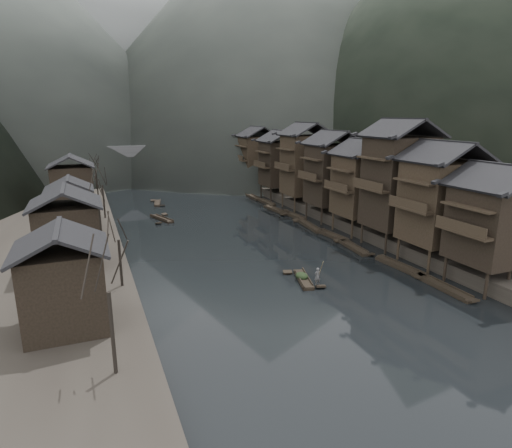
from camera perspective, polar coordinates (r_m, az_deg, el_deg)
water at (r=43.47m, az=4.87°, el=-7.57°), size 300.00×300.00×0.00m
right_bank at (r=94.03m, az=13.10°, el=4.70°), size 40.00×200.00×1.80m
stilt_houses at (r=66.22m, az=10.95°, el=7.72°), size 9.00×67.60×16.01m
left_houses at (r=57.04m, az=-23.65°, el=2.53°), size 8.10×53.20×8.73m
bare_trees at (r=59.06m, az=-20.30°, el=4.06°), size 3.80×73.78×7.59m
moored_sampans at (r=71.31m, az=4.00°, el=1.43°), size 2.94×73.07×0.47m
midriver_boats at (r=75.06m, az=-12.74°, el=1.76°), size 3.86×18.71×0.45m
stone_bridge at (r=110.00m, az=-12.29°, el=8.34°), size 40.00×6.00×9.00m
hills at (r=212.60m, az=-16.58°, el=25.31°), size 320.00×380.00×133.37m
hero_sampan at (r=43.53m, az=6.34°, el=-7.29°), size 2.43×5.44×0.44m
cargo_heap at (r=43.48m, az=6.14°, el=-6.47°), size 1.19×1.56×0.71m
boatman at (r=41.89m, az=8.19°, el=-6.61°), size 0.65×0.43×1.75m
bamboo_pole at (r=41.13m, az=8.56°, el=-3.17°), size 0.73×2.48×3.48m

